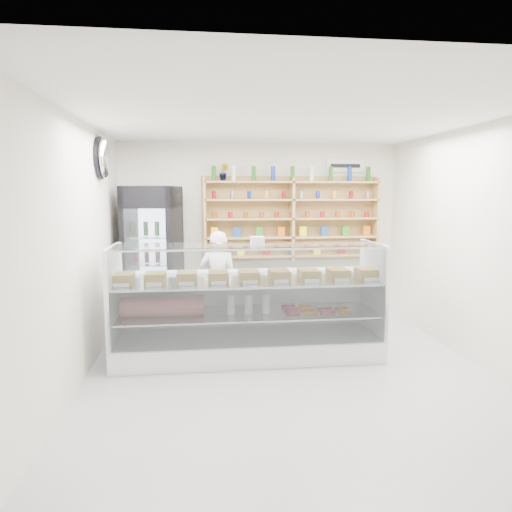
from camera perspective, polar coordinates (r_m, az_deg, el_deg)
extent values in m
plane|color=#B9B9BE|center=(5.38, 3.98, -14.05)|extent=(5.00, 5.00, 0.00)
plane|color=white|center=(5.06, 4.30, 16.87)|extent=(5.00, 5.00, 0.00)
plane|color=silver|center=(7.49, 0.51, 3.22)|extent=(4.50, 0.00, 4.50)
plane|color=silver|center=(2.65, 14.43, -5.64)|extent=(4.50, 0.00, 4.50)
plane|color=silver|center=(5.11, -21.50, 0.49)|extent=(0.00, 5.00, 5.00)
plane|color=silver|center=(5.89, 26.19, 1.13)|extent=(0.00, 5.00, 5.00)
cube|color=white|center=(5.75, -0.97, -11.14)|extent=(3.22, 0.91, 0.27)
cube|color=white|center=(6.03, -1.40, -5.57)|extent=(3.22, 0.05, 0.68)
cube|color=silver|center=(5.63, -0.98, -7.16)|extent=(3.09, 0.80, 0.02)
cube|color=silver|center=(5.54, -0.99, -3.19)|extent=(3.16, 0.84, 0.02)
cube|color=silver|center=(5.14, -0.49, -5.36)|extent=(3.16, 0.13, 1.12)
cube|color=silver|center=(5.42, -0.94, 1.39)|extent=(3.16, 0.64, 0.01)
imported|color=silver|center=(6.47, -4.75, -3.40)|extent=(0.59, 0.44, 1.49)
cube|color=black|center=(7.02, -12.70, -0.13)|extent=(0.89, 0.87, 2.11)
cube|color=#35053B|center=(6.61, -12.66, 7.19)|extent=(0.74, 0.17, 0.30)
cube|color=silver|center=(6.67, -12.39, -1.35)|extent=(0.63, 0.13, 1.67)
cube|color=tan|center=(7.25, -6.42, 4.53)|extent=(0.04, 0.28, 1.33)
cube|color=tan|center=(7.40, 4.53, 4.62)|extent=(0.04, 0.28, 1.33)
cube|color=tan|center=(7.79, 14.71, 4.55)|extent=(0.04, 0.28, 1.33)
cube|color=tan|center=(7.45, 4.48, 0.08)|extent=(2.80, 0.28, 0.03)
cube|color=tan|center=(7.42, 4.50, 2.38)|extent=(2.80, 0.28, 0.03)
cube|color=tan|center=(7.40, 4.53, 4.69)|extent=(2.80, 0.28, 0.03)
cube|color=tan|center=(7.39, 4.55, 7.02)|extent=(2.80, 0.28, 0.03)
cube|color=tan|center=(7.39, 4.58, 9.19)|extent=(2.80, 0.28, 0.03)
imported|color=#1E6626|center=(7.26, -4.04, 10.41)|extent=(0.17, 0.14, 0.27)
ellipsoid|color=silver|center=(6.24, -18.45, 11.54)|extent=(0.15, 0.50, 0.50)
cube|color=white|center=(7.75, 11.07, 11.00)|extent=(0.62, 0.03, 0.20)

